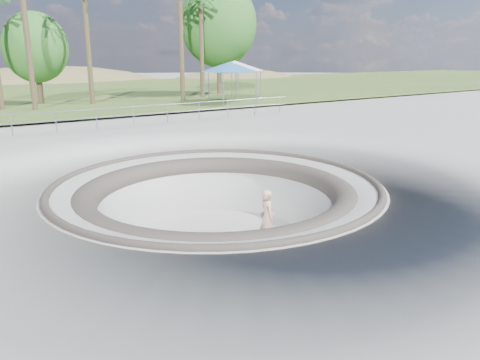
% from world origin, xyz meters
% --- Properties ---
extents(ground, '(180.00, 180.00, 0.00)m').
position_xyz_m(ground, '(0.00, 0.00, 0.00)').
color(ground, '#A5A5A0').
rests_on(ground, ground).
extents(skate_bowl, '(14.00, 14.00, 4.10)m').
position_xyz_m(skate_bowl, '(0.00, 0.00, -1.83)').
color(skate_bowl, '#A5A5A0').
rests_on(skate_bowl, ground).
extents(grass_strip, '(180.00, 36.00, 0.12)m').
position_xyz_m(grass_strip, '(0.00, 34.00, 0.22)').
color(grass_strip, '#3E5823').
rests_on(grass_strip, ground).
extents(distant_hills, '(103.20, 45.00, 28.60)m').
position_xyz_m(distant_hills, '(3.78, 57.17, -7.02)').
color(distant_hills, brown).
rests_on(distant_hills, ground).
extents(safety_railing, '(25.00, 0.06, 1.03)m').
position_xyz_m(safety_railing, '(0.00, 12.00, 0.69)').
color(safety_railing, gray).
rests_on(safety_railing, ground).
extents(skateboard, '(0.85, 0.48, 0.09)m').
position_xyz_m(skateboard, '(0.99, -1.35, -1.83)').
color(skateboard, '#9C5F3E').
rests_on(skateboard, ground).
extents(skater, '(0.58, 0.74, 1.79)m').
position_xyz_m(skater, '(0.99, -1.35, -0.92)').
color(skater, '#E5AD94').
rests_on(skater, skateboard).
extents(canopy_white, '(5.80, 5.80, 3.09)m').
position_xyz_m(canopy_white, '(13.05, 18.98, 2.99)').
color(canopy_white, gray).
rests_on(canopy_white, ground).
extents(canopy_blue, '(6.01, 6.01, 3.04)m').
position_xyz_m(canopy_blue, '(11.97, 18.00, 2.94)').
color(canopy_blue, gray).
rests_on(canopy_blue, ground).
extents(palm_f, '(2.60, 2.60, 9.05)m').
position_xyz_m(palm_f, '(12.61, 23.36, 7.93)').
color(palm_f, brown).
rests_on(palm_f, ground).
extents(bushy_tree_mid, '(4.65, 4.23, 6.71)m').
position_xyz_m(bushy_tree_mid, '(0.02, 25.60, 4.32)').
color(bushy_tree_mid, brown).
rests_on(bushy_tree_mid, ground).
extents(bushy_tree_right, '(7.03, 6.39, 10.14)m').
position_xyz_m(bushy_tree_right, '(15.68, 25.66, 6.46)').
color(bushy_tree_right, brown).
rests_on(bushy_tree_right, ground).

